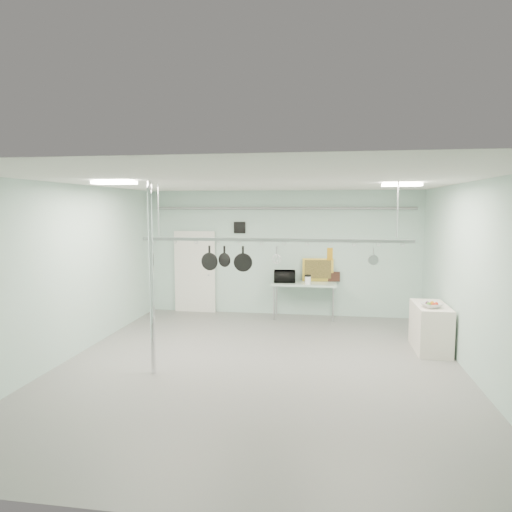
% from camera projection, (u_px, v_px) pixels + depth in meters
% --- Properties ---
extents(floor, '(8.00, 8.00, 0.00)m').
position_uv_depth(floor, '(259.00, 366.00, 7.98)').
color(floor, gray).
rests_on(floor, ground).
extents(ceiling, '(7.00, 8.00, 0.02)m').
position_uv_depth(ceiling, '(259.00, 182.00, 7.64)').
color(ceiling, silver).
rests_on(ceiling, back_wall).
extents(back_wall, '(7.00, 0.02, 3.20)m').
position_uv_depth(back_wall, '(282.00, 253.00, 11.73)').
color(back_wall, '#AFD2C7').
rests_on(back_wall, floor).
extents(right_wall, '(0.02, 8.00, 3.20)m').
position_uv_depth(right_wall, '(475.00, 281.00, 7.28)').
color(right_wall, '#AFD2C7').
rests_on(right_wall, floor).
extents(door, '(1.10, 0.10, 2.20)m').
position_uv_depth(door, '(195.00, 273.00, 12.09)').
color(door, silver).
rests_on(door, floor).
extents(wall_vent, '(0.30, 0.04, 0.30)m').
position_uv_depth(wall_vent, '(240.00, 228.00, 11.81)').
color(wall_vent, black).
rests_on(wall_vent, back_wall).
extents(conduit_pipe, '(6.60, 0.07, 0.07)m').
position_uv_depth(conduit_pipe, '(282.00, 208.00, 11.52)').
color(conduit_pipe, gray).
rests_on(conduit_pipe, back_wall).
extents(chrome_pole, '(0.08, 0.08, 3.20)m').
position_uv_depth(chrome_pole, '(152.00, 279.00, 7.48)').
color(chrome_pole, silver).
rests_on(chrome_pole, floor).
extents(prep_table, '(1.60, 0.70, 0.91)m').
position_uv_depth(prep_table, '(304.00, 286.00, 11.34)').
color(prep_table, '#ADCCBE').
rests_on(prep_table, floor).
extents(side_cabinet, '(0.60, 1.20, 0.90)m').
position_uv_depth(side_cabinet, '(430.00, 328.00, 8.83)').
color(side_cabinet, silver).
rests_on(side_cabinet, floor).
extents(pot_rack, '(4.80, 0.06, 1.00)m').
position_uv_depth(pot_rack, '(273.00, 238.00, 8.01)').
color(pot_rack, '#B7B7BC').
rests_on(pot_rack, ceiling).
extents(light_panel_left, '(0.65, 0.30, 0.05)m').
position_uv_depth(light_panel_left, '(114.00, 183.00, 7.19)').
color(light_panel_left, white).
rests_on(light_panel_left, ceiling).
extents(light_panel_right, '(0.65, 0.30, 0.05)m').
position_uv_depth(light_panel_right, '(402.00, 185.00, 7.87)').
color(light_panel_right, white).
rests_on(light_panel_right, ceiling).
extents(microwave, '(0.56, 0.41, 0.29)m').
position_uv_depth(microwave, '(285.00, 276.00, 11.41)').
color(microwave, black).
rests_on(microwave, prep_table).
extents(coffee_canister, '(0.19, 0.19, 0.19)m').
position_uv_depth(coffee_canister, '(308.00, 280.00, 11.13)').
color(coffee_canister, white).
rests_on(coffee_canister, prep_table).
extents(painting_large, '(0.79, 0.19, 0.58)m').
position_uv_depth(painting_large, '(318.00, 270.00, 11.55)').
color(painting_large, gold).
rests_on(painting_large, prep_table).
extents(painting_small, '(0.31, 0.11, 0.25)m').
position_uv_depth(painting_small, '(334.00, 277.00, 11.50)').
color(painting_small, black).
rests_on(painting_small, prep_table).
extents(fruit_bowl, '(0.48, 0.48, 0.09)m').
position_uv_depth(fruit_bowl, '(432.00, 305.00, 8.53)').
color(fruit_bowl, silver).
rests_on(fruit_bowl, side_cabinet).
extents(skillet_left, '(0.32, 0.12, 0.42)m').
position_uv_depth(skillet_left, '(209.00, 257.00, 8.22)').
color(skillet_left, black).
rests_on(skillet_left, pot_rack).
extents(skillet_mid, '(0.25, 0.15, 0.35)m').
position_uv_depth(skillet_mid, '(224.00, 256.00, 8.17)').
color(skillet_mid, black).
rests_on(skillet_mid, pot_rack).
extents(skillet_right, '(0.33, 0.09, 0.45)m').
position_uv_depth(skillet_right, '(243.00, 258.00, 8.13)').
color(skillet_right, black).
rests_on(skillet_right, pot_rack).
extents(whisk, '(0.21, 0.21, 0.32)m').
position_uv_depth(whisk, '(277.00, 255.00, 8.03)').
color(whisk, '#B1B1B6').
rests_on(whisk, pot_rack).
extents(grater, '(0.10, 0.03, 0.24)m').
position_uv_depth(grater, '(330.00, 254.00, 7.89)').
color(grater, yellow).
rests_on(grater, pot_rack).
extents(saucepan, '(0.18, 0.10, 0.30)m').
position_uv_depth(saucepan, '(373.00, 257.00, 7.78)').
color(saucepan, silver).
rests_on(saucepan, pot_rack).
extents(fruit_cluster, '(0.24, 0.24, 0.09)m').
position_uv_depth(fruit_cluster, '(432.00, 303.00, 8.53)').
color(fruit_cluster, red).
rests_on(fruit_cluster, fruit_bowl).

